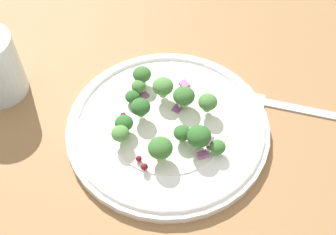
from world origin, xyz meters
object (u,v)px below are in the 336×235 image
broccoli_floret_0 (217,147)px  broccoli_floret_1 (132,97)px  broccoli_floret_2 (163,87)px  plate (168,126)px  fork (298,108)px

broccoli_floret_0 → broccoli_floret_1: bearing=56.2°
broccoli_floret_0 → broccoli_floret_1: broccoli_floret_0 is taller
broccoli_floret_0 → broccoli_floret_2: bearing=40.4°
plate → fork: (4.47, -17.46, -0.61)cm
plate → broccoli_floret_0: 7.59cm
broccoli_floret_2 → fork: broccoli_floret_2 is taller
broccoli_floret_0 → broccoli_floret_1: (7.45, 11.14, -0.14)cm
broccoli_floret_2 → fork: bearing=-89.5°
broccoli_floret_2 → broccoli_floret_1: bearing=102.6°
broccoli_floret_2 → fork: (0.16, -18.36, -3.42)cm
broccoli_floret_0 → fork: 14.29cm
broccoli_floret_2 → fork: size_ratio=0.15×
broccoli_floret_0 → broccoli_floret_2: broccoli_floret_2 is taller
broccoli_floret_1 → plate: bearing=-124.7°
plate → broccoli_floret_2: size_ratio=9.42×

